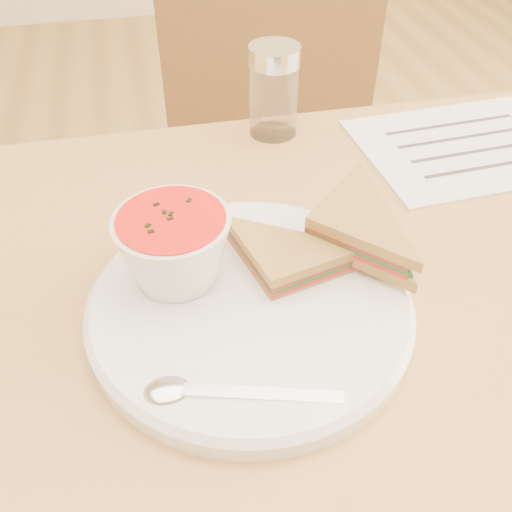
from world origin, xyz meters
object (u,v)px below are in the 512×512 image
object	(u,v)px
condiment_shaker	(274,91)
dining_table	(335,480)
plate	(250,307)
soup_bowl	(175,251)
chair_far	(281,198)

from	to	relation	value
condiment_shaker	dining_table	bearing A→B (deg)	-86.07
plate	soup_bowl	size ratio (longest dim) A/B	2.83
plate	condiment_shaker	size ratio (longest dim) A/B	2.51
dining_table	chair_far	size ratio (longest dim) A/B	1.04
plate	condiment_shaker	bearing A→B (deg)	72.61
chair_far	plate	distance (m)	0.61
dining_table	soup_bowl	xyz separation A→B (m)	(-0.18, 0.04, 0.43)
chair_far	plate	xyz separation A→B (m)	(-0.17, -0.52, 0.28)
condiment_shaker	chair_far	bearing A→B (deg)	70.88
chair_far	soup_bowl	world-z (taller)	chair_far
soup_bowl	condiment_shaker	bearing A→B (deg)	59.95
chair_far	condiment_shaker	distance (m)	0.40
chair_far	plate	bearing A→B (deg)	78.58
dining_table	plate	xyz separation A→B (m)	(-0.12, -0.00, 0.38)
soup_bowl	plate	bearing A→B (deg)	-34.40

